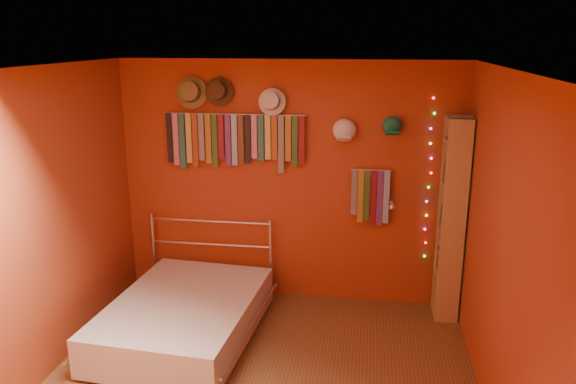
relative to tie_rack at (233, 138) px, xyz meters
The scene contains 15 objects.
back_wall 0.74m from the tie_rack, ahead, with size 3.50×0.02×2.50m, color maroon.
right_wall 2.90m from the tie_rack, 36.05° to the right, with size 0.02×3.50×2.50m, color maroon.
left_wall 2.11m from the tie_rack, 125.13° to the right, with size 0.02×3.50×2.50m, color maroon.
ceiling 1.94m from the tie_rack, 71.48° to the right, with size 3.50×3.50×0.02m, color white.
tie_rack is the anchor object (origin of this frame).
small_tie_rack 1.50m from the tie_rack, ahead, with size 0.40×0.03×0.57m.
fedora_olive 0.62m from the tie_rack, behind, with size 0.32×0.17×0.32m.
fedora_brown 0.49m from the tie_rack, 166.95° to the right, with size 0.29×0.16×0.28m.
fedora_white 0.55m from the tie_rack, ahead, with size 0.27×0.15×0.27m.
cap_white 1.12m from the tie_rack, ahead, with size 0.20×0.25×0.20m.
cap_green 1.59m from the tie_rack, ahead, with size 0.18×0.23×0.18m.
fairy_lights 1.99m from the tie_rack, ahead, with size 0.06×0.02×1.63m.
reading_lamp 1.72m from the tie_rack, ahead, with size 0.07×0.28×0.08m.
bookshelf 2.33m from the tie_rack, ahead, with size 0.25×0.34×2.00m.
bed 1.81m from the tie_rack, 105.44° to the right, with size 1.46×1.87×0.88m.
Camera 1 is at (0.82, -3.77, 2.72)m, focal length 35.00 mm.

